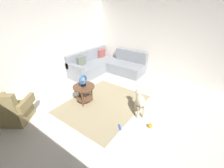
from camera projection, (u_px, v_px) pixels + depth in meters
name	position (u px, v px, depth m)	size (l,w,h in m)	color
ground_plane	(121.00, 118.00, 3.77)	(6.00, 6.00, 0.10)	silver
wall_back	(43.00, 47.00, 4.61)	(6.00, 0.12, 2.70)	silver
wall_right	(166.00, 42.00, 5.22)	(0.12, 6.00, 2.70)	silver
area_rug	(103.00, 104.00, 4.21)	(2.30, 1.90, 0.01)	tan
sectional_couch	(106.00, 66.00, 6.07)	(2.20, 2.25, 0.88)	gray
armchair	(13.00, 111.00, 3.44)	(0.95, 1.00, 0.88)	olive
side_table	(84.00, 90.00, 4.09)	(0.60, 0.60, 0.54)	brown
torus_sculpture	(83.00, 80.00, 3.95)	(0.28, 0.08, 0.33)	black
dog_bed_mat	(149.00, 84.00, 5.19)	(0.80, 0.60, 0.09)	beige
dog	(140.00, 101.00, 3.69)	(0.71, 0.56, 0.63)	beige
dog_toy_ball	(150.00, 126.00, 3.38)	(0.11, 0.11, 0.11)	orange
dog_toy_rope	(120.00, 127.00, 3.37)	(0.05, 0.05, 0.16)	blue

